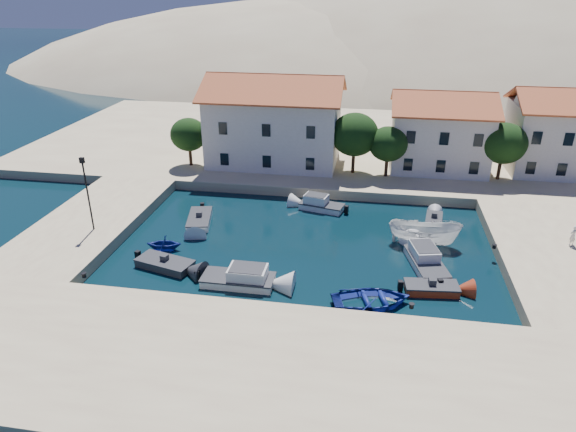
% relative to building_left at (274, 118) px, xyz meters
% --- Properties ---
extents(ground, '(400.00, 400.00, 0.00)m').
position_rel_building_left_xyz_m(ground, '(6.00, -28.00, -5.94)').
color(ground, black).
rests_on(ground, ground).
extents(quay_south, '(52.00, 12.00, 1.00)m').
position_rel_building_left_xyz_m(quay_south, '(6.00, -34.00, -5.44)').
color(quay_south, tan).
rests_on(quay_south, ground).
extents(quay_east, '(11.00, 20.00, 1.00)m').
position_rel_building_left_xyz_m(quay_east, '(26.50, -18.00, -5.44)').
color(quay_east, tan).
rests_on(quay_east, ground).
extents(quay_west, '(8.00, 20.00, 1.00)m').
position_rel_building_left_xyz_m(quay_west, '(-13.00, -18.00, -5.44)').
color(quay_west, tan).
rests_on(quay_west, ground).
extents(quay_north, '(80.00, 36.00, 1.00)m').
position_rel_building_left_xyz_m(quay_north, '(8.00, 10.00, -5.44)').
color(quay_north, tan).
rests_on(quay_north, ground).
extents(hills, '(254.00, 176.00, 99.00)m').
position_rel_building_left_xyz_m(hills, '(26.64, 95.62, -29.34)').
color(hills, tan).
rests_on(hills, ground).
extents(building_left, '(14.70, 9.45, 9.70)m').
position_rel_building_left_xyz_m(building_left, '(0.00, 0.00, 0.00)').
color(building_left, beige).
rests_on(building_left, quay_north).
extents(building_mid, '(10.50, 8.40, 8.30)m').
position_rel_building_left_xyz_m(building_mid, '(18.00, 1.00, -0.71)').
color(building_mid, beige).
rests_on(building_mid, quay_north).
extents(building_right, '(9.45, 8.40, 8.80)m').
position_rel_building_left_xyz_m(building_right, '(30.00, 2.00, -0.46)').
color(building_right, beige).
rests_on(building_right, quay_north).
extents(trees, '(37.30, 5.30, 6.45)m').
position_rel_building_left_xyz_m(trees, '(10.51, -2.54, -1.10)').
color(trees, '#382314').
rests_on(trees, quay_north).
extents(lamppost, '(0.35, 0.25, 6.22)m').
position_rel_building_left_xyz_m(lamppost, '(-11.50, -20.00, -1.18)').
color(lamppost, black).
rests_on(lamppost, quay_west).
extents(bollards, '(29.36, 9.56, 0.30)m').
position_rel_building_left_xyz_m(bollards, '(8.80, -24.13, -4.79)').
color(bollards, black).
rests_on(bollards, ground).
extents(motorboat_grey_sw, '(4.72, 3.00, 1.25)m').
position_rel_building_left_xyz_m(motorboat_grey_sw, '(-3.99, -23.35, -5.64)').
color(motorboat_grey_sw, '#2E2F33').
rests_on(motorboat_grey_sw, ground).
extents(cabin_cruiser_south, '(5.19, 2.22, 1.60)m').
position_rel_building_left_xyz_m(cabin_cruiser_south, '(2.07, -24.73, -5.46)').
color(cabin_cruiser_south, silver).
rests_on(cabin_cruiser_south, ground).
extents(rowboat_south, '(6.15, 5.11, 1.10)m').
position_rel_building_left_xyz_m(rowboat_south, '(11.51, -25.76, -5.94)').
color(rowboat_south, navy).
rests_on(rowboat_south, ground).
extents(motorboat_red_se, '(3.82, 2.01, 1.25)m').
position_rel_building_left_xyz_m(motorboat_red_se, '(15.62, -23.49, -5.64)').
color(motorboat_red_se, maroon).
rests_on(motorboat_red_se, ground).
extents(cabin_cruiser_east, '(3.27, 5.54, 1.60)m').
position_rel_building_left_xyz_m(cabin_cruiser_east, '(15.51, -20.05, -5.46)').
color(cabin_cruiser_east, silver).
rests_on(cabin_cruiser_east, ground).
extents(boat_east, '(5.93, 2.47, 2.25)m').
position_rel_building_left_xyz_m(boat_east, '(15.58, -16.27, -5.94)').
color(boat_east, silver).
rests_on(boat_east, ground).
extents(motorboat_white_ne, '(1.80, 3.17, 1.25)m').
position_rel_building_left_xyz_m(motorboat_white_ne, '(16.77, -11.99, -5.64)').
color(motorboat_white_ne, silver).
rests_on(motorboat_white_ne, ground).
extents(rowboat_west, '(3.06, 2.74, 1.45)m').
position_rel_building_left_xyz_m(rowboat_west, '(-5.13, -20.70, -5.94)').
color(rowboat_west, navy).
rests_on(rowboat_west, ground).
extents(motorboat_white_west, '(2.84, 4.72, 1.25)m').
position_rel_building_left_xyz_m(motorboat_white_west, '(-3.97, -15.28, -5.64)').
color(motorboat_white_west, silver).
rests_on(motorboat_white_west, ground).
extents(cabin_cruiser_north, '(4.44, 2.67, 1.60)m').
position_rel_building_left_xyz_m(cabin_cruiser_north, '(6.54, -10.62, -5.46)').
color(cabin_cruiser_north, silver).
rests_on(cabin_cruiser_north, ground).
extents(pedestrian, '(0.72, 0.66, 1.64)m').
position_rel_building_left_xyz_m(pedestrian, '(26.71, -16.40, -4.12)').
color(pedestrian, silver).
rests_on(pedestrian, quay_east).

